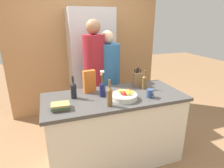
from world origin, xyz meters
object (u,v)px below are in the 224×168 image
Objects in this scene: coffee_mug at (150,93)px; bottle_wine at (110,96)px; bottle_vinegar at (73,90)px; bottle_oil at (144,82)px; refrigerator at (91,66)px; flower_vase at (102,87)px; knife_block at (138,79)px; book_stack at (60,106)px; cereal_box at (89,81)px; person_in_blue at (108,79)px; person_at_sink at (95,74)px; fruit_bowl at (125,96)px.

bottle_wine is (-0.54, -0.07, 0.07)m from coffee_mug.
bottle_oil is at bearing 0.30° from bottle_vinegar.
refrigerator is at bearing 67.63° from bottle_vinegar.
bottle_wine reaches higher than bottle_vinegar.
flower_vase is 2.66× the size of coffee_mug.
coffee_mug is 0.91m from bottle_vinegar.
refrigerator is 1.53m from coffee_mug.
flower_vase is at bearing -159.35° from knife_block.
knife_block is at bearing -68.02° from refrigerator.
bottle_oil reaches higher than book_stack.
person_in_blue is (0.39, 0.45, -0.13)m from cereal_box.
flower_vase is at bearing -173.57° from bottle_oil.
book_stack is 1.15m from person_in_blue.
bottle_wine is (-0.01, -0.29, -0.01)m from flower_vase.
person_at_sink is (0.06, 0.62, -0.01)m from flower_vase.
refrigerator is 6.49× the size of fruit_bowl.
cereal_box reaches higher than fruit_bowl.
bottle_oil is at bearing -25.09° from person_at_sink.
cereal_box is 0.73m from bottle_oil.
book_stack is at bearing -160.18° from flower_vase.
bottle_vinegar is at bearing -179.70° from bottle_oil.
person_at_sink is at bearing -98.46° from refrigerator.
knife_block is 0.87× the size of bottle_wine.
knife_block is 0.53m from person_in_blue.
bottle_wine is at bearing -77.30° from cereal_box.
refrigerator is 1.20× the size of person_in_blue.
bottle_vinegar reaches higher than bottle_oil.
refrigerator reaches higher than coffee_mug.
refrigerator is at bearing 110.55° from bottle_oil.
fruit_bowl is at bearing -36.74° from flower_vase.
knife_block is at bearing -17.52° from person_at_sink.
bottle_wine is 0.98m from person_in_blue.
flower_vase is at bearing -10.62° from bottle_vinegar.
flower_vase is 0.34m from bottle_vinegar.
bottle_wine is at bearing -73.83° from person_at_sink.
refrigerator is 0.65m from person_at_sink.
cereal_box reaches higher than coffee_mug.
refrigerator is at bearing 101.95° from person_at_sink.
bottle_oil is 0.95× the size of bottle_vinegar.
refrigerator is at bearing 92.56° from fruit_bowl.
bottle_vinegar is (0.18, 0.25, 0.07)m from book_stack.
coffee_mug is 0.64× the size of book_stack.
cereal_box is (-0.34, 0.37, 0.10)m from fruit_bowl.
person_in_blue is at bearing 124.88° from knife_block.
bottle_oil is at bearing 30.03° from bottle_wine.
flower_vase is (-0.16, -1.27, 0.04)m from refrigerator.
cereal_box is at bearing 43.94° from book_stack.
refrigerator reaches higher than book_stack.
coffee_mug is 0.90m from person_in_blue.
book_stack is at bearing -125.52° from bottle_vinegar.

